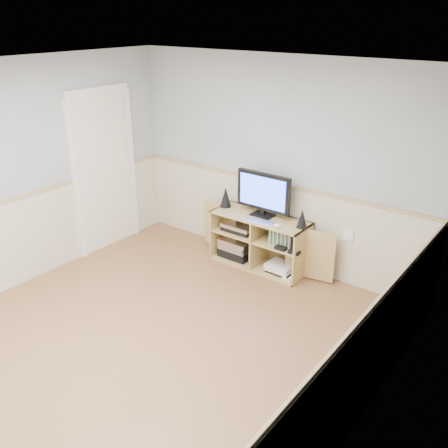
{
  "coord_description": "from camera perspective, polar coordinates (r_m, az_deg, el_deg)",
  "views": [
    {
      "loc": [
        2.95,
        -2.66,
        2.93
      ],
      "look_at": [
        0.03,
        1.2,
        0.84
      ],
      "focal_mm": 40.0,
      "sensor_mm": 36.0,
      "label": 1
    }
  ],
  "objects": [
    {
      "name": "media_cabinet",
      "position": [
        6.15,
        4.38,
        -1.77
      ],
      "size": [
        1.89,
        0.45,
        0.65
      ],
      "color": "tan",
      "rests_on": "floor"
    },
    {
      "name": "monitor",
      "position": [
        5.91,
        4.53,
        3.56
      ],
      "size": [
        0.71,
        0.18,
        0.53
      ],
      "color": "black",
      "rests_on": "media_cabinet"
    },
    {
      "name": "game_cases",
      "position": [
        5.87,
        6.67,
        -1.46
      ],
      "size": [
        0.3,
        0.14,
        0.19
      ],
      "primitive_type": "cube",
      "color": "#3F8C3F",
      "rests_on": "media_cabinet"
    },
    {
      "name": "game_consoles",
      "position": [
        6.07,
        6.43,
        -4.97
      ],
      "size": [
        0.45,
        0.3,
        0.11
      ],
      "color": "white",
      "rests_on": "media_cabinet"
    },
    {
      "name": "room",
      "position": [
        4.44,
        -9.3,
        0.27
      ],
      "size": [
        4.04,
        4.54,
        2.54
      ],
      "color": "#A37448",
      "rests_on": "ground"
    },
    {
      "name": "wall_outlet",
      "position": [
        5.76,
        14.04,
        -1.3
      ],
      "size": [
        0.12,
        0.03,
        0.12
      ],
      "primitive_type": "cube",
      "color": "white",
      "rests_on": "wall_back"
    },
    {
      "name": "av_components",
      "position": [
        6.32,
        1.61,
        -2.13
      ],
      "size": [
        0.5,
        0.3,
        0.47
      ],
      "color": "black",
      "rests_on": "media_cabinet"
    },
    {
      "name": "mouse",
      "position": [
        5.71,
        6.07,
        -0.18
      ],
      "size": [
        0.11,
        0.09,
        0.04
      ],
      "primitive_type": "ellipsoid",
      "rotation": [
        0.0,
        0.0,
        0.31
      ],
      "color": "white",
      "rests_on": "media_cabinet"
    },
    {
      "name": "keyboard",
      "position": [
        5.82,
        4.23,
        0.23
      ],
      "size": [
        0.32,
        0.2,
        0.01
      ],
      "primitive_type": "cube",
      "rotation": [
        0.0,
        0.0,
        0.26
      ],
      "color": "silver",
      "rests_on": "media_cabinet"
    },
    {
      "name": "speaker_right",
      "position": [
        5.7,
        8.92,
        0.63
      ],
      "size": [
        0.12,
        0.12,
        0.22
      ],
      "primitive_type": "cone",
      "color": "black",
      "rests_on": "media_cabinet"
    },
    {
      "name": "speaker_left",
      "position": [
        6.23,
        0.19,
        3.1
      ],
      "size": [
        0.14,
        0.14,
        0.26
      ],
      "primitive_type": "cone",
      "color": "black",
      "rests_on": "media_cabinet"
    }
  ]
}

